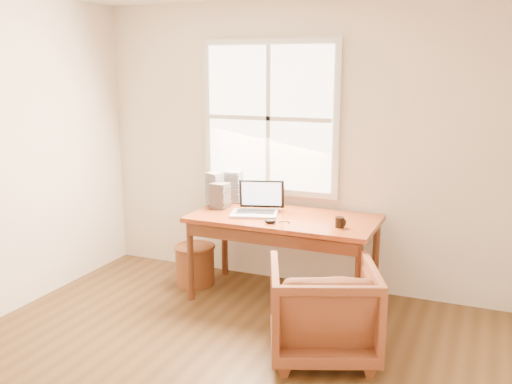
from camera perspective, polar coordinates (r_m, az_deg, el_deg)
room_shell at (r=3.35m, az=-7.11°, el=0.35°), size 4.04×4.54×2.64m
desk at (r=4.93m, az=2.81°, el=-2.67°), size 1.60×0.80×0.04m
armchair at (r=4.11m, az=6.72°, el=-11.63°), size 0.96×0.97×0.68m
wicker_stool at (r=5.45m, az=-6.13°, el=-7.29°), size 0.37×0.37×0.36m
laptop at (r=4.93m, az=-0.19°, el=-0.79°), size 0.46×0.47×0.27m
mouse at (r=4.70m, az=1.45°, el=-2.95°), size 0.12×0.09×0.03m
coffee_mug at (r=4.63m, az=8.37°, el=-3.01°), size 0.09×0.09×0.08m
cd_stack_a at (r=5.40m, az=-2.27°, el=0.55°), size 0.16×0.14×0.30m
cd_stack_b at (r=5.19m, az=-3.62°, el=-0.34°), size 0.16×0.15×0.23m
cd_stack_c at (r=5.33m, az=-4.13°, el=0.33°), size 0.16×0.15×0.30m
cd_stack_d at (r=5.36m, az=0.20°, el=-0.31°), size 0.13×0.12×0.16m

